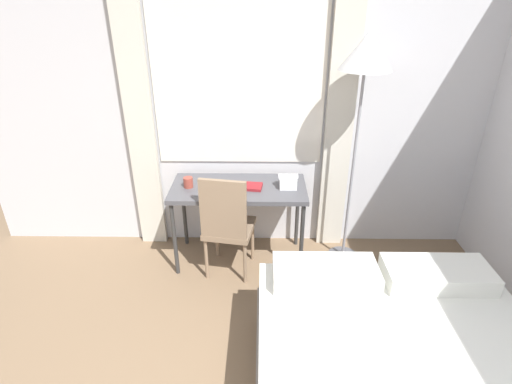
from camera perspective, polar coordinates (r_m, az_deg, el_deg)
wall_back_with_window at (r=3.57m, az=-0.31°, el=12.05°), size 5.07×0.13×2.70m
desk at (r=3.48m, az=-2.49°, el=-0.20°), size 1.17×0.55×0.75m
desk_chair at (r=3.36m, az=-4.17°, el=-4.40°), size 0.46×0.46×0.97m
standing_lamp at (r=3.25m, az=15.30°, el=16.94°), size 0.41×0.41×2.00m
telephone at (r=3.43m, az=4.60°, el=1.47°), size 0.17×0.14×0.11m
book at (r=3.43m, az=-1.43°, el=0.85°), size 0.29×0.18×0.02m
mug at (r=3.47m, az=-9.66°, el=1.37°), size 0.08×0.08×0.09m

